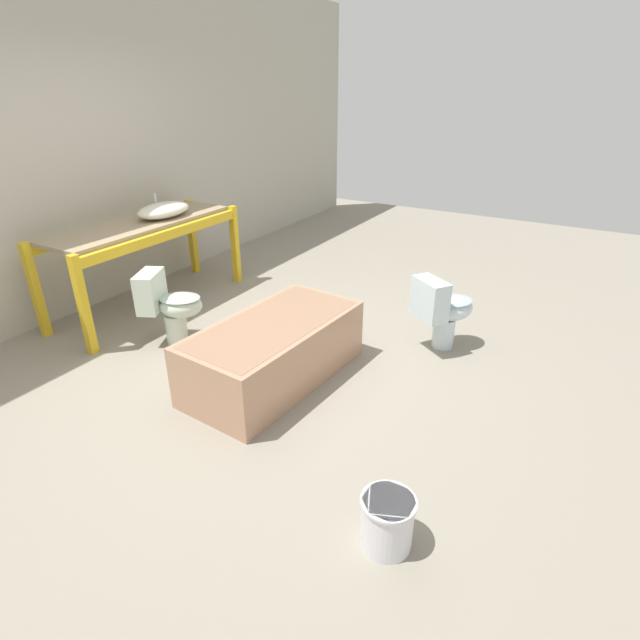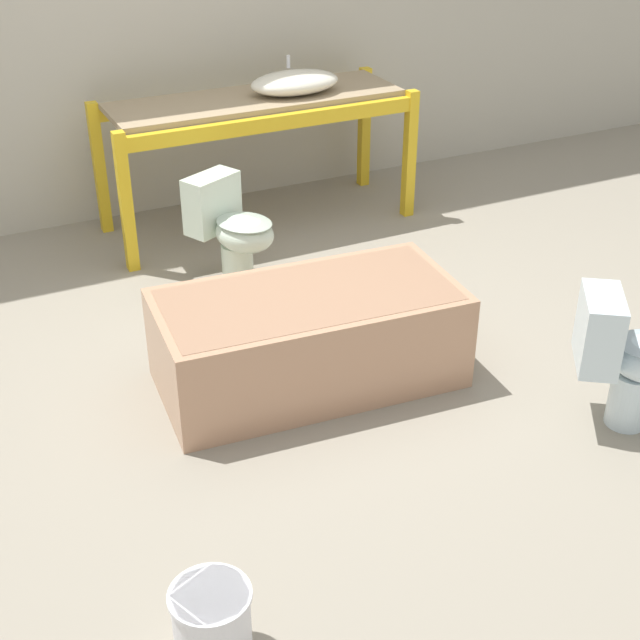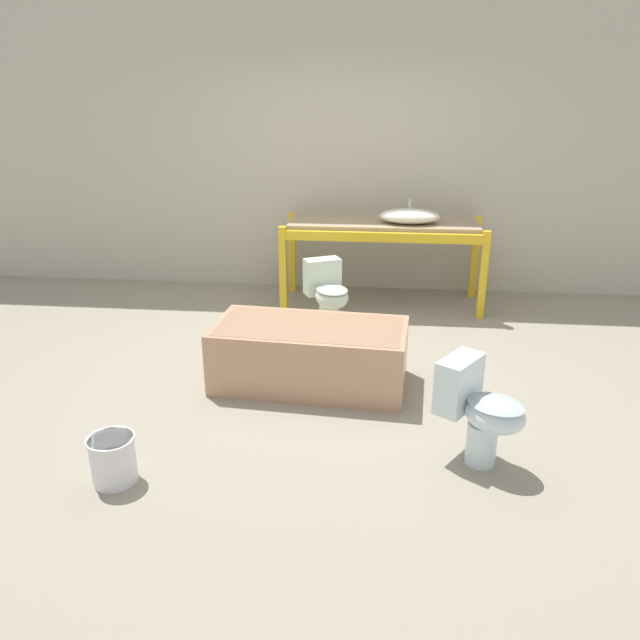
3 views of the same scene
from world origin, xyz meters
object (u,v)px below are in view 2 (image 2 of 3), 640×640
(bathtub_main, at_px, (309,332))
(toilet_far, at_px, (630,355))
(toilet_near, at_px, (232,228))
(bucket_white, at_px, (212,623))
(sink_basin, at_px, (295,82))

(bathtub_main, bearing_deg, toilet_far, -35.36)
(toilet_near, distance_m, toilet_far, 2.33)
(bathtub_main, height_order, toilet_far, toilet_far)
(toilet_near, bearing_deg, bucket_white, -138.60)
(toilet_far, xyz_separation_m, bucket_white, (-2.12, -0.42, -0.21))
(sink_basin, bearing_deg, toilet_far, -82.81)
(toilet_far, distance_m, bucket_white, 2.17)
(bathtub_main, height_order, bucket_white, bathtub_main)
(sink_basin, height_order, bucket_white, sink_basin)
(bucket_white, bearing_deg, bathtub_main, 53.96)
(toilet_far, height_order, bucket_white, toilet_far)
(bathtub_main, relative_size, bucket_white, 5.21)
(bathtub_main, distance_m, toilet_near, 1.12)
(toilet_near, bearing_deg, bathtub_main, -118.04)
(sink_basin, relative_size, bucket_white, 2.06)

